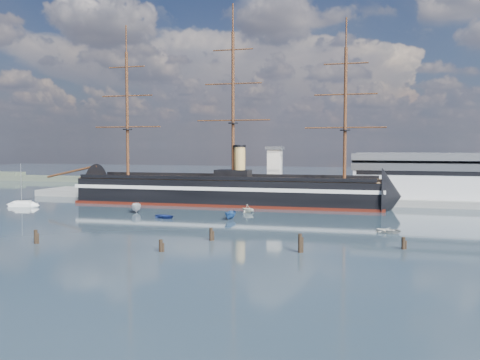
# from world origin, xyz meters

# --- Properties ---
(ground) EXTENTS (600.00, 600.00, 0.00)m
(ground) POSITION_xyz_m (0.00, 40.00, 0.00)
(ground) COLOR #192834
(ground) RESTS_ON ground
(quay) EXTENTS (180.00, 18.00, 2.00)m
(quay) POSITION_xyz_m (10.00, 76.00, 0.00)
(quay) COLOR slate
(quay) RESTS_ON ground
(warehouse) EXTENTS (63.00, 21.00, 11.60)m
(warehouse) POSITION_xyz_m (58.00, 80.00, 7.98)
(warehouse) COLOR #B7BABC
(warehouse) RESTS_ON ground
(quay_tower) EXTENTS (5.00, 5.00, 15.00)m
(quay_tower) POSITION_xyz_m (3.00, 73.00, 9.75)
(quay_tower) COLOR silver
(quay_tower) RESTS_ON ground
(shoreline) EXTENTS (120.00, 10.00, 4.00)m
(shoreline) POSITION_xyz_m (-139.23, 135.00, 1.45)
(shoreline) COLOR #3F4C38
(shoreline) RESTS_ON ground
(warship) EXTENTS (113.09, 18.67, 53.94)m
(warship) POSITION_xyz_m (-10.24, 60.00, 4.04)
(warship) COLOR black
(warship) RESTS_ON ground
(sailboat) EXTENTS (7.98, 4.10, 12.26)m
(sailboat) POSITION_xyz_m (-61.98, 38.40, 0.78)
(sailboat) COLOR white
(sailboat) RESTS_ON ground
(motorboat_a) EXTENTS (7.73, 5.38, 2.91)m
(motorboat_a) POSITION_xyz_m (-25.29, 35.87, 0.00)
(motorboat_a) COLOR silver
(motorboat_a) RESTS_ON ground
(motorboat_b) EXTENTS (2.14, 3.44, 1.50)m
(motorboat_b) POSITION_xyz_m (-13.60, 27.83, 0.00)
(motorboat_b) COLOR navy
(motorboat_b) RESTS_ON ground
(motorboat_c) EXTENTS (6.02, 2.42, 2.37)m
(motorboat_c) POSITION_xyz_m (1.87, 30.56, 0.00)
(motorboat_c) COLOR #234D89
(motorboat_c) RESTS_ON ground
(motorboat_d) EXTENTS (5.72, 7.12, 2.41)m
(motorboat_d) POSITION_xyz_m (2.53, 43.35, 0.00)
(motorboat_d) COLOR silver
(motorboat_d) RESTS_ON ground
(motorboat_e) EXTENTS (1.93, 3.24, 1.41)m
(motorboat_e) POSITION_xyz_m (37.92, 20.83, 0.00)
(motorboat_e) COLOR beige
(motorboat_e) RESTS_ON ground
(piling_near_left) EXTENTS (0.64, 0.64, 3.15)m
(piling_near_left) POSITION_xyz_m (-21.96, -8.80, 0.00)
(piling_near_left) COLOR black
(piling_near_left) RESTS_ON ground
(piling_near_mid) EXTENTS (0.64, 0.64, 2.72)m
(piling_near_mid) POSITION_xyz_m (2.34, -9.23, 0.00)
(piling_near_mid) COLOR black
(piling_near_mid) RESTS_ON ground
(piling_near_right) EXTENTS (0.64, 0.64, 3.78)m
(piling_near_right) POSITION_xyz_m (24.31, -3.50, 0.00)
(piling_near_right) COLOR black
(piling_near_right) RESTS_ON ground
(piling_far_right) EXTENTS (0.64, 0.64, 2.74)m
(piling_far_right) POSITION_xyz_m (40.45, 4.17, 0.00)
(piling_far_right) COLOR black
(piling_far_right) RESTS_ON ground
(piling_extra) EXTENTS (0.64, 0.64, 3.05)m
(piling_extra) POSITION_xyz_m (6.81, 2.80, 0.00)
(piling_extra) COLOR black
(piling_extra) RESTS_ON ground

